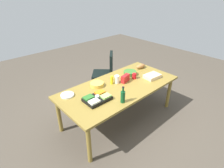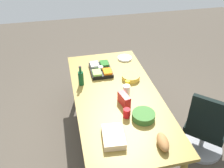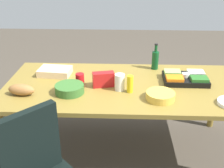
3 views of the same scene
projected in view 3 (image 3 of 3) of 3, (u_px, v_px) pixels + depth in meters
ground_plane at (123, 147)px, 2.94m from camera, size 10.00×10.00×0.00m
conference_table at (124, 91)px, 2.64m from camera, size 2.28×1.08×0.75m
bread_loaf at (21, 90)px, 2.40m from camera, size 0.25×0.14×0.10m
veggie_tray at (185, 78)px, 2.66m from camera, size 0.42×0.31×0.09m
chip_bag_red at (103, 79)px, 2.55m from camera, size 0.21×0.12×0.14m
chip_bowl at (160, 96)px, 2.34m from camera, size 0.26×0.26×0.07m
wine_bottle at (155, 59)px, 2.93m from camera, size 0.08×0.08×0.28m
sheet_cake at (55, 71)px, 2.81m from camera, size 0.34×0.25×0.07m
mustard_bottle at (130, 84)px, 2.44m from camera, size 0.07×0.07×0.16m
mayo_jar at (120, 82)px, 2.48m from camera, size 0.10×0.10×0.15m
red_solo_cup at (80, 79)px, 2.59m from camera, size 0.08×0.08×0.11m
salad_bowl at (70, 89)px, 2.45m from camera, size 0.31×0.31×0.08m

